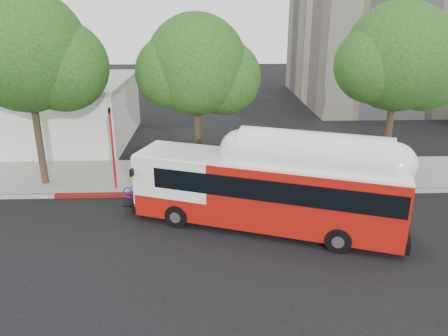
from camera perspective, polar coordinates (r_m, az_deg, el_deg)
The scene contains 10 objects.
ground at distance 18.20m, azimuth -0.46°, elevation -8.41°, with size 120.00×120.00×0.00m, color black.
sidewalk at distance 24.09m, azimuth -0.91°, elevation -0.90°, with size 60.00×5.00×0.15m, color gray.
curb_strip at distance 21.68m, azimuth -0.76°, elevation -3.34°, with size 60.00×0.30×0.15m, color gray.
red_curb_segment at distance 21.83m, azimuth -8.67°, elevation -3.41°, with size 10.00×0.32×0.16m, color maroon.
street_tree_left at distance 23.13m, azimuth -23.22°, elevation 13.33°, with size 6.67×5.80×9.74m.
street_tree_mid at distance 22.24m, azimuth -2.54°, elevation 12.84°, with size 5.75×5.00×8.62m.
street_tree_right at distance 24.12m, azimuth 22.68°, elevation 12.77°, with size 6.21×5.40×9.18m.
low_commercial_bldg at distance 33.57m, azimuth -26.08°, elevation 6.76°, with size 16.20×10.20×4.25m.
transit_bus at distance 17.97m, azimuth 5.73°, elevation -3.18°, with size 11.69×5.95×3.46m.
signal_pole at distance 22.08m, azimuth -14.33°, elevation 2.33°, with size 0.12×0.41×4.29m.
Camera 1 is at (-0.45, -16.02, 8.64)m, focal length 35.00 mm.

